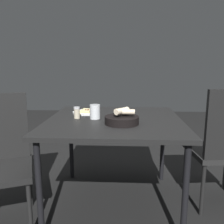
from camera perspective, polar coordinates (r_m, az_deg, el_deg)
The scene contains 7 objects.
ground at distance 2.15m, azimuth 0.54°, elevation -20.87°, with size 8.00×8.00×0.00m, color black.
dining_table at distance 1.88m, azimuth 0.58°, elevation -3.38°, with size 1.03×1.03×0.73m.
pizza_plate at distance 2.10m, azimuth -6.08°, elevation 0.05°, with size 0.24×0.24×0.04m.
bread_basket at distance 1.70m, azimuth 2.32°, elevation -1.63°, with size 0.24×0.24×0.12m.
beer_glass at distance 1.86m, azimuth -4.07°, elevation -0.13°, with size 0.08×0.08×0.11m.
pepper_shaker at distance 1.89m, azimuth -8.37°, elevation -0.32°, with size 0.05×0.05×0.09m.
chair_near at distance 2.07m, azimuth 25.15°, elevation -6.69°, with size 0.48×0.48×0.98m.
Camera 1 is at (-0.08, 1.82, 1.15)m, focal length 38.47 mm.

